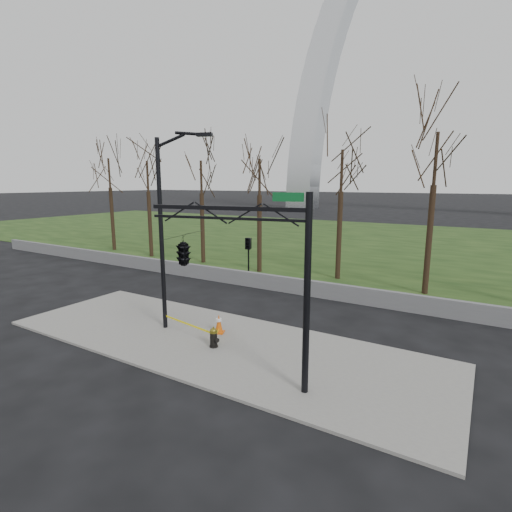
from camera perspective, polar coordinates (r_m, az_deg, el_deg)
The scene contains 11 objects.
ground at distance 15.81m, azimuth -6.36°, elevation -12.58°, with size 500.00×500.00×0.00m, color black.
sidewalk at distance 15.79m, azimuth -6.36°, elevation -12.41°, with size 18.00×6.00×0.10m, color gray.
grass_strip at distance 42.88m, azimuth 18.70°, elevation 1.83°, with size 120.00×40.00×0.06m, color #193312.
guardrail at distance 22.19m, azimuth 6.26°, elevation -4.46°, with size 60.00×0.30×0.90m, color #59595B.
gateway_arch at distance 90.82m, azimuth 27.00°, elevation 26.45°, with size 66.00×6.00×65.00m, color silver, non-canonical shape.
tree_row at distance 25.92m, azimuth 6.22°, elevation 7.57°, with size 42.06×4.00×9.68m.
fire_hydrant at distance 15.06m, azimuth -6.23°, elevation -11.86°, with size 0.50×0.33×0.80m.
traffic_cone at distance 16.36m, azimuth -5.48°, elevation -9.87°, with size 0.53×0.53×0.80m.
street_light at distance 16.32m, azimuth -13.14°, elevation 5.02°, with size 2.32×0.88×8.21m.
traffic_signal_mast at distance 12.05m, azimuth -7.52°, elevation 0.64°, with size 5.03×2.54×6.00m.
caution_tape at distance 16.00m, azimuth -8.73°, elevation -10.34°, with size 3.03×1.25×0.42m.
Camera 1 is at (8.90, -11.49, 6.24)m, focal length 27.19 mm.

